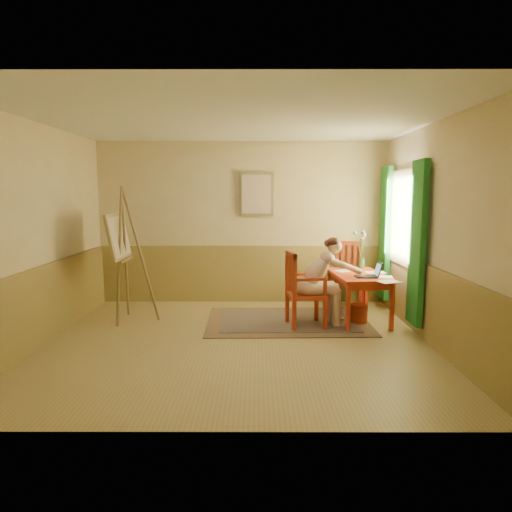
{
  "coord_description": "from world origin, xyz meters",
  "views": [
    {
      "loc": [
        0.27,
        -5.67,
        1.91
      ],
      "look_at": [
        0.25,
        0.55,
        1.05
      ],
      "focal_mm": 31.78,
      "sensor_mm": 36.0,
      "label": 1
    }
  ],
  "objects_px": {
    "figure": "(322,278)",
    "laptop": "(370,274)",
    "chair_back": "(349,274)",
    "easel": "(121,242)",
    "chair_left": "(302,290)",
    "table": "(359,280)"
  },
  "relations": [
    {
      "from": "laptop",
      "to": "figure",
      "type": "bearing_deg",
      "value": -179.28
    },
    {
      "from": "figure",
      "to": "table",
      "type": "bearing_deg",
      "value": 26.0
    },
    {
      "from": "chair_left",
      "to": "chair_back",
      "type": "bearing_deg",
      "value": 54.72
    },
    {
      "from": "laptop",
      "to": "easel",
      "type": "xyz_separation_m",
      "value": [
        -3.65,
        0.28,
        0.44
      ]
    },
    {
      "from": "table",
      "to": "easel",
      "type": "xyz_separation_m",
      "value": [
        -3.55,
        0.0,
        0.57
      ]
    },
    {
      "from": "chair_back",
      "to": "laptop",
      "type": "distance_m",
      "value": 1.29
    },
    {
      "from": "table",
      "to": "chair_back",
      "type": "xyz_separation_m",
      "value": [
        0.06,
        1.0,
        -0.09
      ]
    },
    {
      "from": "table",
      "to": "chair_back",
      "type": "relative_size",
      "value": 1.16
    },
    {
      "from": "laptop",
      "to": "easel",
      "type": "bearing_deg",
      "value": 175.6
    },
    {
      "from": "chair_left",
      "to": "laptop",
      "type": "height_order",
      "value": "chair_left"
    },
    {
      "from": "laptop",
      "to": "easel",
      "type": "relative_size",
      "value": 0.18
    },
    {
      "from": "table",
      "to": "chair_left",
      "type": "xyz_separation_m",
      "value": [
        -0.88,
        -0.33,
        -0.08
      ]
    },
    {
      "from": "chair_left",
      "to": "chair_back",
      "type": "distance_m",
      "value": 1.62
    },
    {
      "from": "chair_back",
      "to": "easel",
      "type": "bearing_deg",
      "value": -164.6
    },
    {
      "from": "chair_back",
      "to": "laptop",
      "type": "bearing_deg",
      "value": -88.32
    },
    {
      "from": "chair_back",
      "to": "table",
      "type": "bearing_deg",
      "value": -93.46
    },
    {
      "from": "table",
      "to": "figure",
      "type": "height_order",
      "value": "figure"
    },
    {
      "from": "chair_left",
      "to": "figure",
      "type": "bearing_deg",
      "value": 8.62
    },
    {
      "from": "chair_back",
      "to": "easel",
      "type": "distance_m",
      "value": 3.8
    },
    {
      "from": "table",
      "to": "chair_left",
      "type": "bearing_deg",
      "value": -159.37
    },
    {
      "from": "chair_left",
      "to": "figure",
      "type": "relative_size",
      "value": 0.84
    },
    {
      "from": "figure",
      "to": "laptop",
      "type": "xyz_separation_m",
      "value": [
        0.69,
        0.01,
        0.05
      ]
    }
  ]
}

